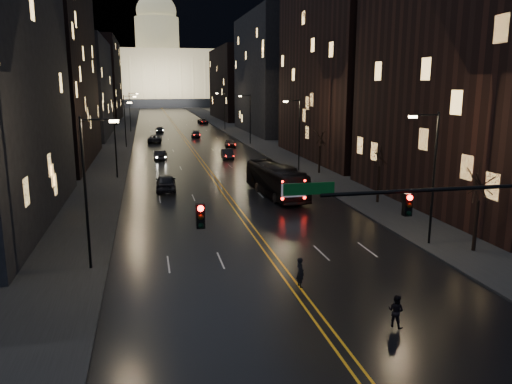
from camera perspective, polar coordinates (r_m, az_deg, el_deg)
ground at (r=23.16m, az=8.15°, el=-15.47°), size 900.00×900.00×0.00m
road at (r=149.73m, az=-9.56°, el=7.89°), size 20.00×320.00×0.02m
sidewalk_left at (r=149.68m, az=-14.97°, el=7.68°), size 8.00×320.00×0.16m
sidewalk_right at (r=151.06m, az=-4.20°, el=8.09°), size 8.00×320.00×0.16m
center_line at (r=149.72m, az=-9.56°, el=7.90°), size 0.62×320.00×0.01m
building_left_mid at (r=74.48m, az=-23.54°, el=13.72°), size 12.00×30.00×28.00m
building_left_far at (r=111.99m, az=-19.69°, el=11.10°), size 12.00×34.00×20.00m
building_left_dist at (r=159.74m, az=-17.62°, el=12.07°), size 12.00×40.00×24.00m
building_right_near at (r=48.41m, az=24.25°, el=12.66°), size 12.00×26.00×24.00m
building_right_tall at (r=75.24m, az=10.47°, el=18.30°), size 12.00×30.00×38.00m
building_right_mid at (r=114.76m, az=2.06°, el=13.29°), size 12.00×34.00×26.00m
building_right_dist at (r=161.68m, az=-2.27°, el=12.25°), size 12.00×40.00×22.00m
mountain_ridge at (r=405.62m, az=-5.87°, el=19.78°), size 520.00×60.00×130.00m
capitol at (r=269.34m, az=-11.06°, el=13.31°), size 90.00×50.00×58.50m
traffic_signal at (r=24.00m, az=21.87°, el=-2.21°), size 17.29×0.45×7.00m
streetlamp_right_near at (r=34.85m, az=19.44°, el=2.20°), size 2.13×0.25×9.00m
streetlamp_left_near at (r=29.89m, az=-18.61°, el=0.69°), size 2.13×0.25×9.00m
streetlamp_right_mid at (r=62.16m, az=4.81°, el=6.93°), size 2.13×0.25×9.00m
streetlamp_left_mid at (r=59.52m, az=-15.64°, el=6.30°), size 2.13×0.25×9.00m
streetlamp_right_far at (r=91.18m, az=-0.79°, el=8.62°), size 2.13×0.25×9.00m
streetlamp_left_far at (r=89.40m, az=-14.64°, el=8.16°), size 2.13×0.25×9.00m
streetlamp_right_dist at (r=120.68m, az=-3.69°, el=9.46°), size 2.13×0.25×9.00m
streetlamp_left_dist at (r=119.34m, az=-14.14°, el=9.10°), size 2.13×0.25×9.00m
tree_right_near at (r=34.54m, az=24.19°, el=0.79°), size 2.40×2.40×6.65m
tree_right_mid at (r=46.36m, az=13.96°, el=4.15°), size 2.40×2.40×6.65m
tree_right_far at (r=61.01m, az=7.33°, el=6.25°), size 2.40×2.40×6.65m
bus at (r=48.79m, az=2.31°, el=1.35°), size 3.76×11.39×3.11m
oncoming_car_a at (r=52.22m, az=-10.26°, el=1.09°), size 2.17×5.06×1.70m
oncoming_car_b at (r=73.85m, az=-10.86°, el=4.16°), size 2.02×4.46×1.42m
oncoming_car_c at (r=96.40m, az=-11.51°, el=5.98°), size 2.78×5.44×1.47m
oncoming_car_d at (r=116.65m, az=-10.95°, el=7.00°), size 2.04×4.71×1.35m
receding_car_a at (r=73.37m, az=-3.29°, el=4.33°), size 1.73×4.49×1.46m
receding_car_b at (r=87.25m, az=-2.98°, el=5.59°), size 2.16×4.50×1.48m
receding_car_c at (r=104.50m, az=-6.88°, el=6.55°), size 2.39×4.74×1.32m
receding_car_d at (r=141.47m, az=-6.07°, el=8.04°), size 2.73×5.35×1.45m
pedestrian_a at (r=27.21m, az=5.08°, el=-9.14°), size 0.50×0.67×1.67m
pedestrian_b at (r=23.84m, az=15.70°, el=-12.95°), size 0.77×0.83×1.52m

